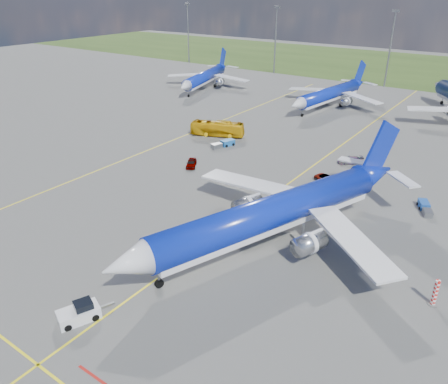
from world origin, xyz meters
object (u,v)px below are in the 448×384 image
Objects in this scene: bg_jet_nw at (205,88)px; apron_bus at (217,129)px; service_car_a at (191,163)px; baggage_tug_c at (224,144)px; pushback_tug at (80,313)px; warning_post at (435,293)px; service_car_b at (327,179)px; bg_jet_nnw at (328,107)px; baggage_tug_w at (425,207)px; main_airliner at (270,243)px; service_car_c at (350,160)px.

bg_jet_nw reaches higher than apron_bus.
baggage_tug_c is (-1.44, 12.09, -0.14)m from service_car_a.
warning_post is at bearing 61.50° from pushback_tug.
warning_post is 30.45m from service_car_b.
service_car_a reaches higher than service_car_b.
warning_post reaches higher than service_car_b.
service_car_b is at bearing -129.69° from apron_bus.
bg_jet_nnw is 58.30m from baggage_tug_w.
main_airliner is 10.49× the size of service_car_b.
bg_jet_nnw is at bearing -14.52° from bg_jet_nw.
apron_bus is (30.84, -35.81, 1.59)m from bg_jet_nw.
service_car_a is 28.84m from service_car_c.
service_car_b is at bearing 104.17° from pushback_tug.
bg_jet_nw is at bearing 140.29° from warning_post.
baggage_tug_w is 39.92m from baggage_tug_c.
bg_jet_nw is 6.84× the size of pushback_tug.
service_car_a is at bearing 179.20° from apron_bus.
main_airliner is 10.37× the size of service_car_c.
main_airliner is at bearing -26.96° from baggage_tug_c.
bg_jet_nnw is (-40.32, 67.95, -1.50)m from warning_post.
main_airliner is 4.09× the size of apron_bus.
bg_jet_nw is at bearing 123.59° from baggage_tug_w.
baggage_tug_c is (-24.14, 4.64, -0.08)m from service_car_b.
warning_post is 0.26× the size of apron_bus.
warning_post is 105.28m from bg_jet_nw.
baggage_tug_c is at bearing 147.00° from baggage_tug_w.
main_airliner reaches higher than bg_jet_nnw.
bg_jet_nw is at bearing 152.46° from main_airliner.
bg_jet_nw is 7.09× the size of baggage_tug_c.
bg_jet_nnw is 37.83m from apron_bus.
warning_post is 0.06× the size of main_airliner.
main_airliner reaches higher than baggage_tug_w.
apron_bus is at bearing 79.57° from service_car_a.
bg_jet_nnw is 0.81× the size of main_airliner.
service_car_b is at bearing 7.72° from baggage_tug_c.
service_car_c is at bearing -54.40° from bg_jet_nnw.
pushback_tug is 1.24× the size of service_car_b.
baggage_tug_w is (44.58, -10.30, -1.12)m from apron_bus.
bg_jet_nw is 8.50× the size of service_car_b.
service_car_c is (60.00, -34.80, 0.65)m from bg_jet_nw.
bg_jet_nw is 47.28m from apron_bus.
main_airliner is at bearing -62.80° from bg_jet_nw.
warning_post is 52.43m from baggage_tug_c.
apron_bus is 45.77m from baggage_tug_w.
bg_jet_nnw reaches higher than baggage_tug_c.
pushback_tug is at bearing -74.69° from bg_jet_nw.
warning_post is 35.45m from pushback_tug.
service_car_a reaches higher than service_car_c.
bg_jet_nnw reaches higher than warning_post.
bg_jet_nnw reaches higher than service_car_c.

